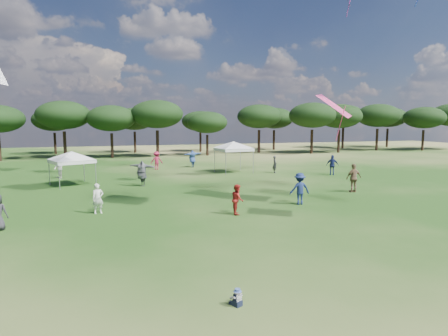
# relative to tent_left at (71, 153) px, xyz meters

# --- Properties ---
(tree_line) EXTENTS (108.78, 17.63, 7.77)m
(tree_line) POSITION_rel_tent_left_xyz_m (7.91, 24.26, 3.01)
(tree_line) COLOR black
(tree_line) RESTS_ON ground
(tent_left) EXTENTS (5.10, 5.10, 2.84)m
(tent_left) POSITION_rel_tent_left_xyz_m (0.00, 0.00, 0.00)
(tent_left) COLOR gray
(tent_left) RESTS_ON ground
(tent_right) EXTENTS (5.82, 5.82, 3.19)m
(tent_right) POSITION_rel_tent_left_xyz_m (13.60, 3.35, 0.35)
(tent_right) COLOR gray
(tent_right) RESTS_ON ground
(toddler) EXTENTS (0.35, 0.38, 0.46)m
(toddler) POSITION_rel_tent_left_xyz_m (5.72, -20.75, -2.21)
(toddler) COLOR black
(toddler) RESTS_ON ground
(festival_crowd) EXTENTS (29.31, 21.38, 1.93)m
(festival_crowd) POSITION_rel_tent_left_xyz_m (6.51, -1.22, -1.53)
(festival_crowd) COLOR silver
(festival_crowd) RESTS_ON ground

